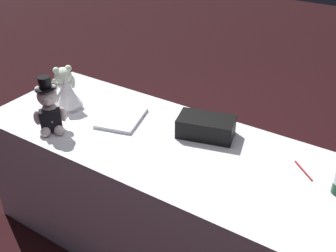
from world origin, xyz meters
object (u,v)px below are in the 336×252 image
Objects in this scene: teddy_bear_bride at (66,91)px; gift_case_black at (206,127)px; signing_pen at (303,170)px; guestbook at (122,118)px; teddy_bear_groom at (49,110)px.

teddy_bear_bride is 0.78× the size of gift_case_black.
gift_case_black is (-0.52, 0.02, 0.05)m from signing_pen.
teddy_bear_bride is 0.91× the size of guestbook.
gift_case_black is at bearing 177.79° from signing_pen.
teddy_bear_bride is (-0.12, 0.23, -0.01)m from teddy_bear_groom.
gift_case_black is (0.72, 0.40, -0.07)m from teddy_bear_groom.
guestbook reaches higher than signing_pen.
gift_case_black is (0.83, 0.17, -0.05)m from teddy_bear_bride.
teddy_bear_groom is at bearing -151.03° from gift_case_black.
teddy_bear_groom is 0.39m from guestbook.
guestbook is at bearing 49.82° from teddy_bear_groom.
teddy_bear_bride is 0.38m from guestbook.
gift_case_black is 1.16× the size of guestbook.
teddy_bear_groom is 1.30m from signing_pen.
signing_pen is 0.43× the size of guestbook.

